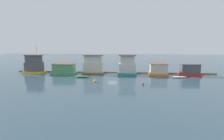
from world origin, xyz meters
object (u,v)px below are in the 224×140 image
object	(u,v)px
dinghy_white	(179,77)
buoy_red	(143,84)
houseboat_orange	(158,69)
houseboat_red	(189,70)
houseboat_teal	(127,66)
houseboat_yellow	(34,65)
dinghy_green	(82,77)
houseboat_brown	(93,65)
buoy_yellow	(95,81)
houseboat_green	(64,69)

from	to	relation	value
dinghy_white	buoy_red	size ratio (longest dim) A/B	7.28
houseboat_orange	houseboat_red	distance (m)	8.46
houseboat_teal	dinghy_white	bearing A→B (deg)	-16.10
houseboat_yellow	houseboat_teal	world-z (taller)	houseboat_yellow
houseboat_yellow	houseboat_red	distance (m)	44.96
dinghy_green	buoy_red	world-z (taller)	dinghy_green
houseboat_yellow	buoy_red	distance (m)	33.65
houseboat_yellow	houseboat_brown	world-z (taller)	houseboat_yellow
houseboat_brown	dinghy_white	xyz separation A→B (m)	(23.32, -4.29, -2.20)
dinghy_white	buoy_red	bearing A→B (deg)	-139.26
houseboat_yellow	houseboat_red	world-z (taller)	houseboat_yellow
houseboat_teal	dinghy_white	xyz separation A→B (m)	(13.40, -3.87, -2.21)
houseboat_yellow	houseboat_orange	xyz separation A→B (m)	(36.50, 0.18, -0.87)
houseboat_yellow	buoy_yellow	size ratio (longest dim) A/B	13.07
houseboat_teal	dinghy_green	size ratio (longest dim) A/B	1.32
houseboat_orange	dinghy_green	size ratio (longest dim) A/B	1.20
houseboat_yellow	buoy_yellow	world-z (taller)	houseboat_yellow
houseboat_brown	dinghy_white	distance (m)	23.81
houseboat_brown	houseboat_red	bearing A→B (deg)	-0.40
buoy_yellow	buoy_red	distance (m)	10.87
houseboat_red	buoy_yellow	size ratio (longest dim) A/B	8.79
houseboat_brown	dinghy_white	size ratio (longest dim) A/B	1.77
houseboat_green	buoy_red	distance (m)	24.88
houseboat_teal	houseboat_red	world-z (taller)	houseboat_teal
houseboat_teal	houseboat_red	xyz separation A→B (m)	(17.19, 0.24, -0.90)
houseboat_teal	dinghy_green	distance (m)	13.12
dinghy_green	houseboat_orange	bearing A→B (deg)	15.53
houseboat_brown	dinghy_white	bearing A→B (deg)	-10.43
houseboat_teal	dinghy_white	size ratio (longest dim) A/B	1.56
houseboat_teal	houseboat_orange	world-z (taller)	houseboat_teal
houseboat_orange	buoy_red	size ratio (longest dim) A/B	10.27
houseboat_red	buoy_yellow	xyz separation A→B (m)	(-24.53, -11.03, -1.23)
houseboat_teal	buoy_red	size ratio (longest dim) A/B	11.35
buoy_red	dinghy_green	bearing A→B (deg)	155.08
dinghy_green	buoy_yellow	bearing A→B (deg)	-50.60
houseboat_brown	dinghy_green	xyz separation A→B (m)	(-1.81, -5.89, -2.19)
houseboat_green	houseboat_yellow	bearing A→B (deg)	176.67
houseboat_yellow	houseboat_red	xyz separation A→B (m)	(44.95, 0.20, -0.86)
houseboat_green	dinghy_white	xyz separation A→B (m)	(31.78, -3.36, -1.18)
dinghy_green	houseboat_brown	bearing A→B (deg)	72.97
houseboat_yellow	buoy_yellow	bearing A→B (deg)	-27.94
houseboat_green	houseboat_red	size ratio (longest dim) A/B	1.23
houseboat_green	houseboat_orange	distance (m)	27.12
buoy_red	houseboat_orange	bearing A→B (deg)	67.21
houseboat_teal	houseboat_orange	xyz separation A→B (m)	(8.73, 0.21, -0.91)
dinghy_green	buoy_red	distance (m)	16.67
houseboat_green	houseboat_teal	bearing A→B (deg)	1.59
houseboat_teal	houseboat_orange	bearing A→B (deg)	1.39
houseboat_brown	houseboat_teal	world-z (taller)	houseboat_teal
houseboat_red	houseboat_orange	bearing A→B (deg)	-179.84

